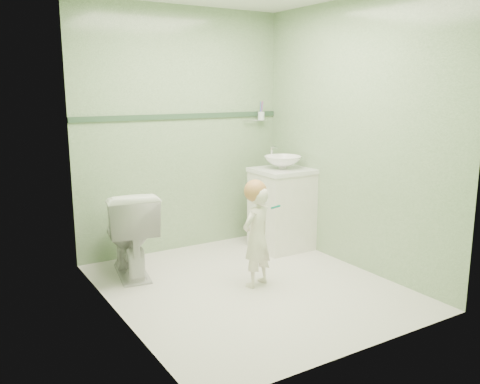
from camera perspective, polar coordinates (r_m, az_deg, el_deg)
ground at (r=4.29m, az=1.07°, el=-10.60°), size 2.50×2.50×0.00m
room_shell at (r=3.99m, az=1.13°, el=5.54°), size 2.50×2.54×2.40m
trim_stripe at (r=5.06m, az=-6.54°, el=8.49°), size 2.20×0.02×0.05m
vanity at (r=5.17m, az=4.74°, el=-2.07°), size 0.52×0.50×0.80m
counter at (r=5.09m, az=4.82°, el=2.42°), size 0.54×0.52×0.04m
basin at (r=5.08m, az=4.83°, el=3.36°), size 0.37×0.37×0.13m
faucet at (r=5.21m, az=3.64°, el=4.48°), size 0.03×0.13×0.18m
cup_holder at (r=5.46m, az=2.33°, el=8.58°), size 0.26×0.07×0.21m
toilet at (r=4.55m, az=-12.37°, el=-4.47°), size 0.55×0.82×0.77m
toddler at (r=4.18m, az=1.89°, el=-5.10°), size 0.35×0.29×0.84m
hair_cap at (r=4.11m, az=1.73°, el=0.13°), size 0.19×0.19×0.19m
teal_toothbrush at (r=4.10m, az=3.92°, el=-1.65°), size 0.10×0.14×0.08m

